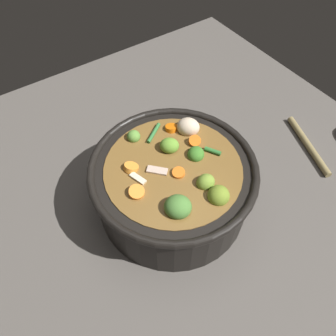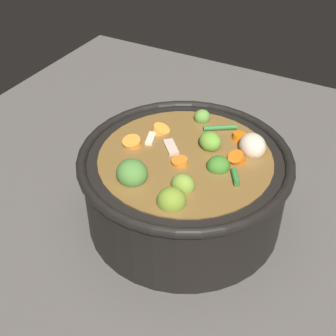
{
  "view_description": "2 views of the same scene",
  "coord_description": "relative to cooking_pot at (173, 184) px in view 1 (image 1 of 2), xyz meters",
  "views": [
    {
      "loc": [
        0.22,
        0.3,
        0.61
      ],
      "look_at": [
        0.01,
        -0.01,
        0.12
      ],
      "focal_mm": 35.68,
      "sensor_mm": 36.0,
      "label": 1
    },
    {
      "loc": [
        -0.24,
        0.49,
        0.53
      ],
      "look_at": [
        0.02,
        0.02,
        0.11
      ],
      "focal_mm": 49.98,
      "sensor_mm": 36.0,
      "label": 2
    }
  ],
  "objects": [
    {
      "name": "ground_plane",
      "position": [
        0.0,
        -0.0,
        -0.07
      ],
      "size": [
        1.1,
        1.1,
        0.0
      ],
      "primitive_type": "plane",
      "color": "#514C47"
    },
    {
      "name": "cooking_pot",
      "position": [
        0.0,
        0.0,
        0.0
      ],
      "size": [
        0.32,
        0.32,
        0.15
      ],
      "color": "black",
      "rests_on": "ground_plane"
    },
    {
      "name": "wooden_spoon",
      "position": [
        -0.42,
        0.08,
        -0.06
      ],
      "size": [
        0.18,
        0.18,
        0.02
      ],
      "color": "olive",
      "rests_on": "ground_plane"
    }
  ]
}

